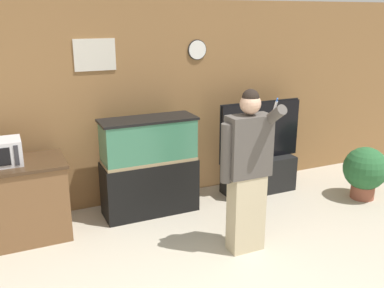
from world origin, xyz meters
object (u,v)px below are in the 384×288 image
(aquarium_on_stand, at_px, (149,166))
(potted_plant, at_px, (365,170))
(tv_on_stand, at_px, (259,165))
(person_standing, at_px, (247,170))

(aquarium_on_stand, height_order, potted_plant, aquarium_on_stand)
(tv_on_stand, distance_m, potted_plant, 1.42)
(aquarium_on_stand, height_order, tv_on_stand, tv_on_stand)
(tv_on_stand, xyz_separation_m, person_standing, (-0.99, -1.28, 0.52))
(tv_on_stand, bearing_deg, aquarium_on_stand, -179.93)
(aquarium_on_stand, xyz_separation_m, potted_plant, (2.79, -0.79, -0.21))
(tv_on_stand, relative_size, potted_plant, 1.80)
(aquarium_on_stand, distance_m, potted_plant, 2.91)
(aquarium_on_stand, relative_size, person_standing, 0.71)
(aquarium_on_stand, bearing_deg, tv_on_stand, 0.07)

